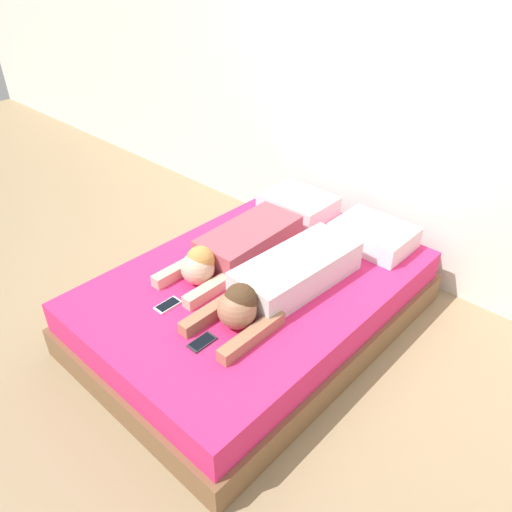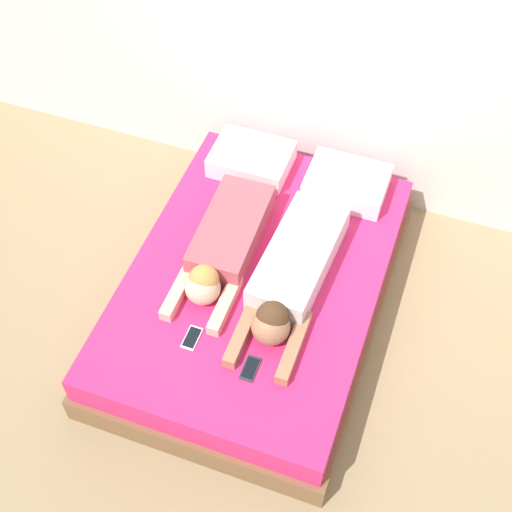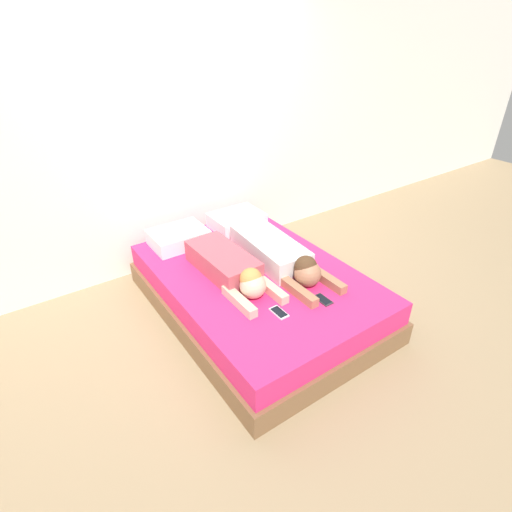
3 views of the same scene
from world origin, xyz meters
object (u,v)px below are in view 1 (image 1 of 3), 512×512
at_px(person_left, 235,248).
at_px(cell_phone_right, 202,342).
at_px(cell_phone_left, 168,305).
at_px(bed, 256,302).
at_px(pillow_head_right, 373,235).
at_px(person_right, 282,280).
at_px(pillow_head_left, 298,204).

bearing_deg(person_left, cell_phone_right, -58.17).
xyz_separation_m(cell_phone_left, cell_phone_right, (0.36, -0.07, 0.00)).
distance_m(person_left, cell_phone_right, 0.76).
xyz_separation_m(person_left, cell_phone_right, (0.40, -0.64, -0.09)).
relative_size(bed, person_left, 2.07).
relative_size(pillow_head_right, person_left, 0.49).
bearing_deg(pillow_head_right, bed, -111.76).
height_order(person_left, cell_phone_left, person_left).
height_order(pillow_head_right, cell_phone_right, pillow_head_right).
bearing_deg(cell_phone_right, person_left, 121.83).
height_order(bed, person_right, person_right).
xyz_separation_m(pillow_head_left, cell_phone_right, (0.50, -1.39, -0.06)).
height_order(cell_phone_left, cell_phone_right, same).
xyz_separation_m(pillow_head_left, cell_phone_left, (0.14, -1.33, -0.06)).
relative_size(pillow_head_left, person_left, 0.49).
relative_size(bed, cell_phone_right, 14.07).
distance_m(pillow_head_left, person_right, 0.98).
height_order(pillow_head_right, person_right, person_right).
xyz_separation_m(pillow_head_right, cell_phone_left, (-0.49, -1.33, -0.06)).
relative_size(person_right, cell_phone_right, 7.86).
bearing_deg(pillow_head_left, person_left, -82.29).
bearing_deg(person_right, cell_phone_right, -93.36).
height_order(bed, cell_phone_right, cell_phone_right).
relative_size(pillow_head_left, cell_phone_right, 3.34).
height_order(person_right, cell_phone_right, person_right).
bearing_deg(bed, person_left, 168.85).
height_order(pillow_head_right, cell_phone_left, pillow_head_right).
distance_m(person_right, cell_phone_left, 0.65).
xyz_separation_m(pillow_head_left, pillow_head_right, (0.63, 0.00, 0.00)).
bearing_deg(cell_phone_left, pillow_head_left, 96.14).
relative_size(pillow_head_left, pillow_head_right, 1.00).
bearing_deg(person_left, person_right, -8.62).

